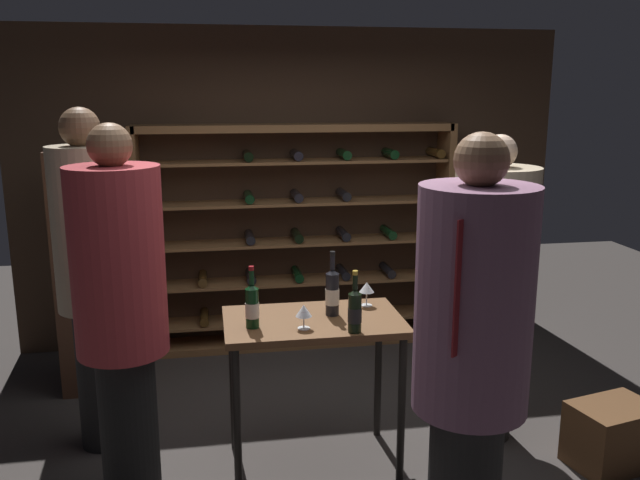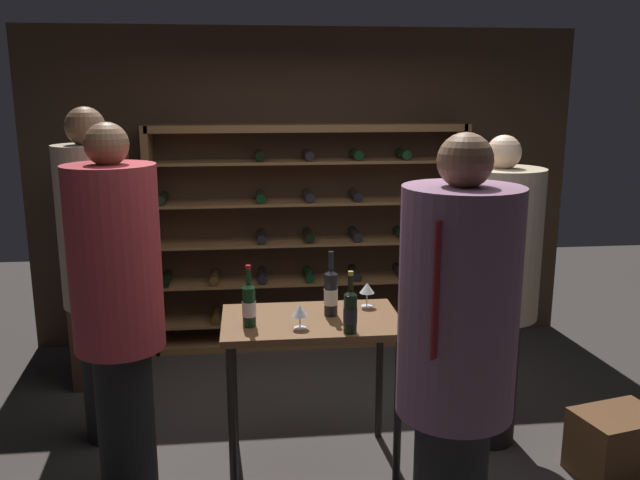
{
  "view_description": "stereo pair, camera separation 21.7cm",
  "coord_description": "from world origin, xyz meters",
  "px_view_note": "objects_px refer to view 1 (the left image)",
  "views": [
    {
      "loc": [
        -0.7,
        -3.5,
        2.17
      ],
      "look_at": [
        -0.07,
        0.2,
        1.32
      ],
      "focal_mm": 37.11,
      "sensor_mm": 36.0,
      "label": 1
    },
    {
      "loc": [
        -0.49,
        -3.53,
        2.17
      ],
      "look_at": [
        -0.07,
        0.2,
        1.32
      ],
      "focal_mm": 37.11,
      "sensor_mm": 36.0,
      "label": 2
    }
  ],
  "objects_px": {
    "display_cabinet": "(90,273)",
    "wine_glass_stemmed_center": "(367,288)",
    "wine_rack": "(299,238)",
    "person_guest_khaki": "(121,305)",
    "tasting_table": "(313,338)",
    "wine_glass_stemmed_left": "(304,311)",
    "wine_bottle_gold_foil": "(252,306)",
    "wine_bottle_black_capsule": "(355,310)",
    "person_guest_blue_shirt": "(492,276)",
    "person_host_in_suit": "(91,265)",
    "wine_crate": "(612,435)",
    "person_bystander_dark_jacket": "(471,352)",
    "wine_bottle_green_slim": "(332,292)"
  },
  "relations": [
    {
      "from": "person_guest_khaki",
      "to": "wine_glass_stemmed_left",
      "type": "xyz_separation_m",
      "value": [
        0.94,
        0.08,
        -0.11
      ]
    },
    {
      "from": "wine_rack",
      "to": "wine_bottle_green_slim",
      "type": "xyz_separation_m",
      "value": [
        -0.06,
        -1.86,
        0.1
      ]
    },
    {
      "from": "person_guest_khaki",
      "to": "wine_bottle_gold_foil",
      "type": "height_order",
      "value": "person_guest_khaki"
    },
    {
      "from": "tasting_table",
      "to": "person_guest_blue_shirt",
      "type": "xyz_separation_m",
      "value": [
        1.14,
        0.16,
        0.27
      ]
    },
    {
      "from": "wine_bottle_black_capsule",
      "to": "wine_bottle_green_slim",
      "type": "distance_m",
      "value": 0.3
    },
    {
      "from": "person_guest_khaki",
      "to": "wine_bottle_green_slim",
      "type": "xyz_separation_m",
      "value": [
        1.13,
        0.27,
        -0.08
      ]
    },
    {
      "from": "person_guest_blue_shirt",
      "to": "wine_rack",
      "type": "bearing_deg",
      "value": 109.01
    },
    {
      "from": "person_guest_blue_shirt",
      "to": "wine_bottle_green_slim",
      "type": "relative_size",
      "value": 5.1
    },
    {
      "from": "person_guest_blue_shirt",
      "to": "wine_crate",
      "type": "distance_m",
      "value": 1.15
    },
    {
      "from": "tasting_table",
      "to": "wine_bottle_gold_foil",
      "type": "height_order",
      "value": "wine_bottle_gold_foil"
    },
    {
      "from": "wine_bottle_green_slim",
      "to": "tasting_table",
      "type": "bearing_deg",
      "value": -159.11
    },
    {
      "from": "tasting_table",
      "to": "person_bystander_dark_jacket",
      "type": "height_order",
      "value": "person_bystander_dark_jacket"
    },
    {
      "from": "tasting_table",
      "to": "person_bystander_dark_jacket",
      "type": "bearing_deg",
      "value": -65.96
    },
    {
      "from": "wine_rack",
      "to": "wine_glass_stemmed_left",
      "type": "bearing_deg",
      "value": -97.17
    },
    {
      "from": "tasting_table",
      "to": "wine_bottle_black_capsule",
      "type": "distance_m",
      "value": 0.39
    },
    {
      "from": "person_guest_blue_shirt",
      "to": "person_guest_khaki",
      "type": "relative_size",
      "value": 0.95
    },
    {
      "from": "wine_rack",
      "to": "wine_glass_stemmed_center",
      "type": "distance_m",
      "value": 1.74
    },
    {
      "from": "tasting_table",
      "to": "wine_rack",
      "type": "bearing_deg",
      "value": 84.53
    },
    {
      "from": "wine_glass_stemmed_left",
      "to": "person_guest_khaki",
      "type": "bearing_deg",
      "value": -175.3
    },
    {
      "from": "wine_bottle_black_capsule",
      "to": "wine_bottle_gold_foil",
      "type": "bearing_deg",
      "value": 163.09
    },
    {
      "from": "wine_glass_stemmed_left",
      "to": "person_bystander_dark_jacket",
      "type": "bearing_deg",
      "value": -59.04
    },
    {
      "from": "wine_bottle_gold_foil",
      "to": "wine_glass_stemmed_center",
      "type": "xyz_separation_m",
      "value": [
        0.7,
        0.26,
        -0.02
      ]
    },
    {
      "from": "tasting_table",
      "to": "wine_glass_stemmed_left",
      "type": "height_order",
      "value": "wine_glass_stemmed_left"
    },
    {
      "from": "person_host_in_suit",
      "to": "display_cabinet",
      "type": "relative_size",
      "value": 1.18
    },
    {
      "from": "tasting_table",
      "to": "display_cabinet",
      "type": "height_order",
      "value": "display_cabinet"
    },
    {
      "from": "wine_rack",
      "to": "person_guest_khaki",
      "type": "distance_m",
      "value": 2.45
    },
    {
      "from": "person_guest_blue_shirt",
      "to": "wine_glass_stemmed_center",
      "type": "bearing_deg",
      "value": 169.21
    },
    {
      "from": "wine_rack",
      "to": "wine_bottle_green_slim",
      "type": "distance_m",
      "value": 1.86
    },
    {
      "from": "person_bystander_dark_jacket",
      "to": "wine_glass_stemmed_center",
      "type": "relative_size",
      "value": 13.74
    },
    {
      "from": "wine_bottle_gold_foil",
      "to": "wine_bottle_black_capsule",
      "type": "bearing_deg",
      "value": -16.91
    },
    {
      "from": "wine_crate",
      "to": "wine_glass_stemmed_center",
      "type": "xyz_separation_m",
      "value": [
        -1.38,
        0.49,
        0.83
      ]
    },
    {
      "from": "wine_rack",
      "to": "wine_glass_stemmed_center",
      "type": "bearing_deg",
      "value": -84.42
    },
    {
      "from": "person_guest_khaki",
      "to": "display_cabinet",
      "type": "relative_size",
      "value": 1.15
    },
    {
      "from": "person_bystander_dark_jacket",
      "to": "wine_crate",
      "type": "height_order",
      "value": "person_bystander_dark_jacket"
    },
    {
      "from": "person_host_in_suit",
      "to": "wine_glass_stemmed_left",
      "type": "height_order",
      "value": "person_host_in_suit"
    },
    {
      "from": "wine_crate",
      "to": "wine_bottle_black_capsule",
      "type": "distance_m",
      "value": 1.76
    },
    {
      "from": "wine_bottle_black_capsule",
      "to": "wine_bottle_green_slim",
      "type": "relative_size",
      "value": 0.9
    },
    {
      "from": "display_cabinet",
      "to": "wine_glass_stemmed_center",
      "type": "bearing_deg",
      "value": -32.22
    },
    {
      "from": "person_guest_blue_shirt",
      "to": "wine_bottle_black_capsule",
      "type": "bearing_deg",
      "value": -166.78
    },
    {
      "from": "wine_crate",
      "to": "wine_bottle_gold_foil",
      "type": "height_order",
      "value": "wine_bottle_gold_foil"
    },
    {
      "from": "person_host_in_suit",
      "to": "display_cabinet",
      "type": "height_order",
      "value": "person_host_in_suit"
    },
    {
      "from": "person_host_in_suit",
      "to": "wine_crate",
      "type": "height_order",
      "value": "person_host_in_suit"
    },
    {
      "from": "person_host_in_suit",
      "to": "wine_bottle_black_capsule",
      "type": "distance_m",
      "value": 1.61
    },
    {
      "from": "tasting_table",
      "to": "wine_crate",
      "type": "distance_m",
      "value": 1.86
    },
    {
      "from": "display_cabinet",
      "to": "wine_bottle_gold_foil",
      "type": "height_order",
      "value": "display_cabinet"
    },
    {
      "from": "display_cabinet",
      "to": "wine_bottle_green_slim",
      "type": "height_order",
      "value": "display_cabinet"
    },
    {
      "from": "wine_bottle_black_capsule",
      "to": "wine_crate",
      "type": "bearing_deg",
      "value": -2.46
    },
    {
      "from": "wine_rack",
      "to": "person_host_in_suit",
      "type": "distance_m",
      "value": 2.07
    },
    {
      "from": "person_host_in_suit",
      "to": "wine_bottle_gold_foil",
      "type": "height_order",
      "value": "person_host_in_suit"
    },
    {
      "from": "wine_rack",
      "to": "person_host_in_suit",
      "type": "xyz_separation_m",
      "value": [
        -1.44,
        -1.46,
        0.21
      ]
    }
  ]
}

